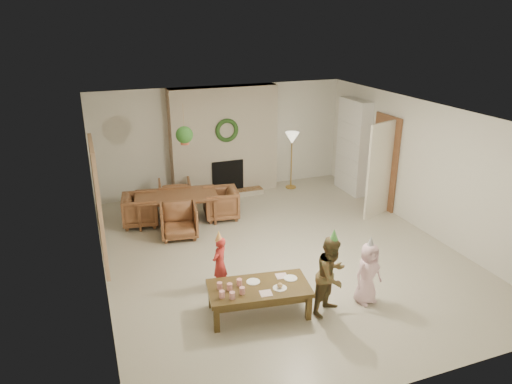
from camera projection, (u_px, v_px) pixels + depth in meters
name	position (u px, v px, depth m)	size (l,w,h in m)	color
floor	(279.00, 252.00, 8.48)	(7.00, 7.00, 0.00)	#B7B29E
ceiling	(282.00, 114.00, 7.60)	(7.00, 7.00, 0.00)	white
wall_back	(222.00, 139.00, 11.11)	(7.00, 7.00, 0.00)	silver
wall_front	(412.00, 293.00, 4.98)	(7.00, 7.00, 0.00)	silver
wall_left	(97.00, 211.00, 7.06)	(7.00, 7.00, 0.00)	silver
wall_right	(425.00, 168.00, 9.03)	(7.00, 7.00, 0.00)	silver
fireplace_mass	(224.00, 141.00, 10.93)	(2.50, 0.40, 2.50)	#5B2F18
fireplace_hearth	(230.00, 194.00, 11.05)	(1.60, 0.30, 0.12)	brown
fireplace_firebox	(227.00, 176.00, 11.06)	(0.75, 0.12, 0.75)	black
fireplace_wreath	(227.00, 130.00, 10.63)	(0.54, 0.54, 0.10)	#1E4319
floor_lamp_base	(291.00, 187.00, 11.63)	(0.26, 0.26, 0.03)	gold
floor_lamp_post	(291.00, 162.00, 11.40)	(0.03, 0.03, 1.25)	gold
floor_lamp_shade	(292.00, 138.00, 11.19)	(0.33, 0.33, 0.28)	beige
bookshelf_carcass	(353.00, 147.00, 11.04)	(0.30, 1.00, 2.20)	white
bookshelf_shelf_a	(350.00, 173.00, 11.27)	(0.30, 0.92, 0.03)	white
bookshelf_shelf_b	(351.00, 157.00, 11.12)	(0.30, 0.92, 0.03)	white
bookshelf_shelf_c	(353.00, 140.00, 10.98)	(0.30, 0.92, 0.03)	white
bookshelf_shelf_d	(354.00, 123.00, 10.84)	(0.30, 0.92, 0.03)	white
books_row_lower	(353.00, 169.00, 11.08)	(0.20, 0.40, 0.24)	#983C1C
books_row_mid	(350.00, 151.00, 11.11)	(0.20, 0.44, 0.24)	navy
books_row_upper	(355.00, 136.00, 10.84)	(0.20, 0.36, 0.22)	gold
door_frame	(385.00, 162.00, 10.15)	(0.05, 0.86, 2.04)	brown
door_leaf	(380.00, 170.00, 9.70)	(0.05, 0.80, 2.00)	beige
curtain_panel	(99.00, 206.00, 7.25)	(0.06, 1.20, 2.00)	#CEB591
dining_table	(177.00, 208.00, 9.64)	(1.64, 0.92, 0.58)	brown
dining_chair_near	(179.00, 221.00, 8.97)	(0.68, 0.70, 0.64)	brown
dining_chair_far	(175.00, 194.00, 10.29)	(0.68, 0.70, 0.64)	brown
dining_chair_left	(141.00, 210.00, 9.49)	(0.68, 0.70, 0.64)	brown
dining_chair_right	(221.00, 203.00, 9.80)	(0.68, 0.70, 0.64)	brown
hanging_plant_cord	(184.00, 123.00, 8.61)	(0.01, 0.01, 0.70)	tan
hanging_plant_pot	(185.00, 141.00, 8.74)	(0.16, 0.16, 0.12)	#A14A34
hanging_plant_foliage	(184.00, 135.00, 8.69)	(0.32, 0.32, 0.32)	#21551C
coffee_table_top	(259.00, 288.00, 6.61)	(1.42, 0.71, 0.07)	#4D3A19
coffee_table_apron	(259.00, 293.00, 6.64)	(1.31, 0.60, 0.09)	#4D3A19
coffee_leg_fl	(217.00, 320.00, 6.30)	(0.08, 0.08, 0.37)	#4D3A19
coffee_leg_fr	(309.00, 308.00, 6.55)	(0.08, 0.08, 0.37)	#4D3A19
coffee_leg_bl	(211.00, 296.00, 6.83)	(0.08, 0.08, 0.37)	#4D3A19
coffee_leg_br	(296.00, 286.00, 7.08)	(0.08, 0.08, 0.37)	#4D3A19
cup_a	(222.00, 294.00, 6.33)	(0.08, 0.08, 0.10)	white
cup_b	(220.00, 286.00, 6.53)	(0.08, 0.08, 0.10)	white
cup_c	(232.00, 295.00, 6.30)	(0.08, 0.08, 0.10)	white
cup_d	(230.00, 287.00, 6.50)	(0.08, 0.08, 0.10)	white
cup_e	(242.00, 291.00, 6.41)	(0.08, 0.08, 0.10)	white
cup_f	(239.00, 282.00, 6.61)	(0.08, 0.08, 0.10)	white
plate_a	(253.00, 282.00, 6.71)	(0.20, 0.20, 0.01)	white
plate_b	(280.00, 288.00, 6.56)	(0.20, 0.20, 0.01)	white
plate_c	(290.00, 278.00, 6.80)	(0.20, 0.20, 0.01)	white
food_scoop	(280.00, 285.00, 6.54)	(0.08, 0.08, 0.08)	tan
napkin_left	(266.00, 293.00, 6.43)	(0.16, 0.16, 0.01)	#E2A6B2
napkin_right	(282.00, 276.00, 6.86)	(0.16, 0.16, 0.01)	#E2A6B2
child_red	(220.00, 263.00, 7.22)	(0.32, 0.21, 0.87)	red
party_hat_red	(219.00, 236.00, 7.05)	(0.12, 0.12, 0.16)	#FEF454
child_plaid	(331.00, 275.00, 6.59)	(0.57, 0.44, 1.17)	brown
party_hat_plaid	(334.00, 235.00, 6.37)	(0.14, 0.14, 0.19)	#52B14C
child_pink	(368.00, 273.00, 6.86)	(0.46, 0.30, 0.95)	#FFCBDB
party_hat_pink	(371.00, 242.00, 6.68)	(0.12, 0.12, 0.17)	#ABADB2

